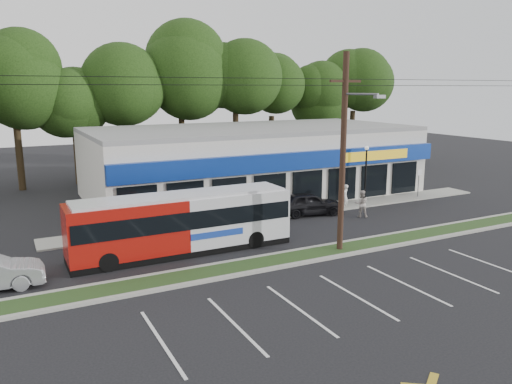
{
  "coord_description": "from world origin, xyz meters",
  "views": [
    {
      "loc": [
        -12.15,
        -18.98,
        8.27
      ],
      "look_at": [
        0.18,
        5.0,
        2.64
      ],
      "focal_mm": 35.0,
      "sensor_mm": 36.0,
      "label": 1
    }
  ],
  "objects_px": {
    "lamp_post": "(366,168)",
    "pedestrian_b": "(361,204)",
    "metrobus": "(183,222)",
    "sign_post": "(419,178)",
    "car_dark": "(308,203)",
    "utility_pole": "(341,147)",
    "pedestrian_a": "(345,196)"
  },
  "relations": [
    {
      "from": "utility_pole",
      "to": "metrobus",
      "type": "bearing_deg",
      "value": 153.29
    },
    {
      "from": "utility_pole",
      "to": "pedestrian_b",
      "type": "xyz_separation_m",
      "value": [
        5.6,
        5.07,
        -4.53
      ]
    },
    {
      "from": "utility_pole",
      "to": "car_dark",
      "type": "relative_size",
      "value": 11.11
    },
    {
      "from": "car_dark",
      "to": "utility_pole",
      "type": "bearing_deg",
      "value": 168.55
    },
    {
      "from": "metrobus",
      "to": "pedestrian_b",
      "type": "bearing_deg",
      "value": 6.68
    },
    {
      "from": "sign_post",
      "to": "metrobus",
      "type": "distance_m",
      "value": 20.68
    },
    {
      "from": "sign_post",
      "to": "pedestrian_a",
      "type": "distance_m",
      "value": 7.04
    },
    {
      "from": "utility_pole",
      "to": "car_dark",
      "type": "xyz_separation_m",
      "value": [
        2.85,
        7.14,
        -4.65
      ]
    },
    {
      "from": "lamp_post",
      "to": "car_dark",
      "type": "xyz_separation_m",
      "value": [
        -5.32,
        -0.73,
        -1.9
      ]
    },
    {
      "from": "lamp_post",
      "to": "metrobus",
      "type": "distance_m",
      "value": 15.9
    },
    {
      "from": "lamp_post",
      "to": "pedestrian_a",
      "type": "distance_m",
      "value": 2.73
    },
    {
      "from": "utility_pole",
      "to": "metrobus",
      "type": "height_order",
      "value": "utility_pole"
    },
    {
      "from": "lamp_post",
      "to": "sign_post",
      "type": "bearing_deg",
      "value": -2.58
    },
    {
      "from": "utility_pole",
      "to": "pedestrian_a",
      "type": "distance_m",
      "value": 10.79
    },
    {
      "from": "utility_pole",
      "to": "metrobus",
      "type": "distance_m",
      "value": 8.81
    },
    {
      "from": "car_dark",
      "to": "sign_post",
      "type": "bearing_deg",
      "value": -76.89
    },
    {
      "from": "lamp_post",
      "to": "pedestrian_b",
      "type": "bearing_deg",
      "value": -132.51
    },
    {
      "from": "lamp_post",
      "to": "utility_pole",
      "type": "bearing_deg",
      "value": -136.05
    },
    {
      "from": "utility_pole",
      "to": "pedestrian_a",
      "type": "bearing_deg",
      "value": 50.84
    },
    {
      "from": "lamp_post",
      "to": "pedestrian_b",
      "type": "height_order",
      "value": "lamp_post"
    },
    {
      "from": "pedestrian_b",
      "to": "metrobus",
      "type": "bearing_deg",
      "value": 36.22
    },
    {
      "from": "sign_post",
      "to": "car_dark",
      "type": "bearing_deg",
      "value": -177.18
    },
    {
      "from": "lamp_post",
      "to": "car_dark",
      "type": "height_order",
      "value": "lamp_post"
    },
    {
      "from": "lamp_post",
      "to": "metrobus",
      "type": "bearing_deg",
      "value": -164.27
    },
    {
      "from": "lamp_post",
      "to": "pedestrian_a",
      "type": "height_order",
      "value": "lamp_post"
    },
    {
      "from": "utility_pole",
      "to": "sign_post",
      "type": "xyz_separation_m",
      "value": [
        13.17,
        7.65,
        -3.86
      ]
    },
    {
      "from": "lamp_post",
      "to": "metrobus",
      "type": "height_order",
      "value": "lamp_post"
    },
    {
      "from": "sign_post",
      "to": "lamp_post",
      "type": "bearing_deg",
      "value": 177.42
    },
    {
      "from": "metrobus",
      "to": "car_dark",
      "type": "height_order",
      "value": "metrobus"
    },
    {
      "from": "metrobus",
      "to": "car_dark",
      "type": "xyz_separation_m",
      "value": [
        9.95,
        3.57,
        -0.85
      ]
    },
    {
      "from": "sign_post",
      "to": "pedestrian_b",
      "type": "xyz_separation_m",
      "value": [
        -7.57,
        -2.57,
        -0.67
      ]
    },
    {
      "from": "pedestrian_a",
      "to": "pedestrian_b",
      "type": "distance_m",
      "value": 2.56
    }
  ]
}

